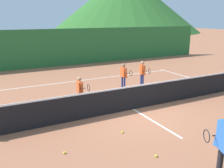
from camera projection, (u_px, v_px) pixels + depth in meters
The scene contains 12 objects.
ground_plane at pixel (133, 109), 9.68m from camera, with size 120.00×120.00×0.00m, color #A86647.
line_baseline_far at pixel (84, 80), 14.19m from camera, with size 11.67×0.08×0.01m, color white.
line_service_center at pixel (133, 109), 9.68m from camera, with size 0.08×5.48×0.01m, color white.
tennis_net at pixel (134, 97), 9.55m from camera, with size 11.21×0.08×1.05m.
student_0 at pixel (80, 89), 9.82m from camera, with size 0.40×0.61×1.24m.
student_1 at pixel (124, 74), 12.20m from camera, with size 0.41×0.64×1.31m.
student_2 at pixel (143, 71), 12.65m from camera, with size 0.42×0.71×1.36m.
tennis_ball_1 at pixel (64, 153), 6.51m from camera, with size 0.07×0.07×0.07m, color yellow.
tennis_ball_6 at pixel (156, 156), 6.36m from camera, with size 0.07×0.07×0.07m, color yellow.
tennis_ball_7 at pixel (122, 132), 7.68m from camera, with size 0.07×0.07×0.07m, color yellow.
windscreen_fence at pixel (60, 48), 17.98m from camera, with size 25.66×0.08×2.72m, color #286B33.
hill_1 at pixel (125, 2), 61.04m from camera, with size 37.04×37.04×14.34m, color #2D6628.
Camera 1 is at (-4.95, -7.66, 3.51)m, focal length 39.34 mm.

